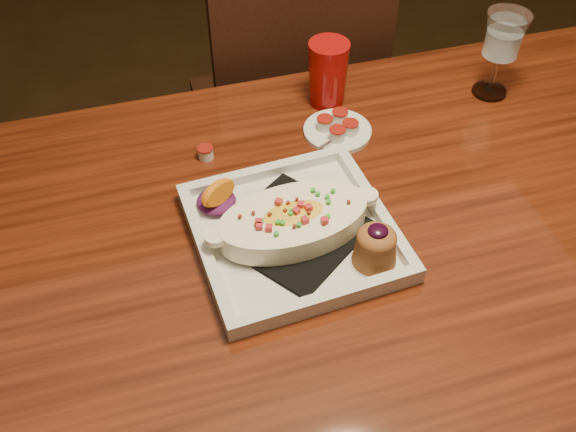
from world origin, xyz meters
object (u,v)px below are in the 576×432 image
object	(u,v)px
table	(391,259)
saucer	(337,130)
red_tumbler	(328,74)
plate	(299,227)
chair_far	(289,113)
goblet	(503,40)

from	to	relation	value
table	saucer	size ratio (longest dim) A/B	11.83
table	red_tumbler	size ratio (longest dim) A/B	11.54
plate	saucer	distance (m)	0.27
chair_far	plate	bearing A→B (deg)	74.96
table	saucer	xyz separation A→B (m)	(-0.02, 0.24, 0.11)
table	red_tumbler	xyz separation A→B (m)	(-0.01, 0.34, 0.16)
table	plate	distance (m)	0.21
goblet	plate	bearing A→B (deg)	-150.87
goblet	saucer	distance (m)	0.36
saucer	red_tumbler	world-z (taller)	red_tumbler
chair_far	saucer	size ratio (longest dim) A/B	7.33
table	plate	xyz separation A→B (m)	(-0.17, 0.01, 0.13)
chair_far	goblet	distance (m)	0.60
red_tumbler	table	bearing A→B (deg)	-88.64
table	plate	world-z (taller)	plate
chair_far	red_tumbler	bearing A→B (deg)	88.42
saucer	goblet	bearing A→B (deg)	6.43
goblet	saucer	bearing A→B (deg)	-173.57
chair_far	plate	xyz separation A→B (m)	(-0.17, -0.62, 0.27)
chair_far	plate	size ratio (longest dim) A/B	2.89
table	plate	bearing A→B (deg)	177.55
plate	table	bearing A→B (deg)	-6.23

